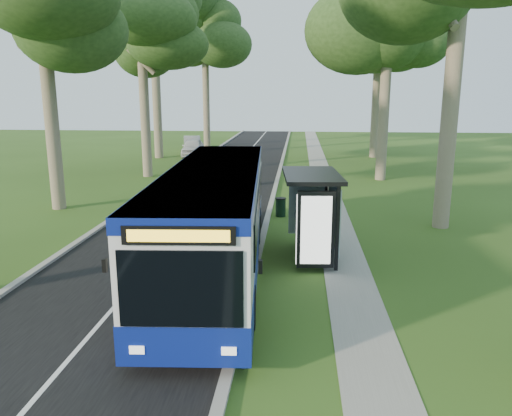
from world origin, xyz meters
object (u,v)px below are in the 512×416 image
at_px(bus_stop_sign, 243,290).
at_px(car_silver, 192,144).
at_px(bus, 216,219).
at_px(car_white, 193,147).
at_px(litter_bin, 281,207).
at_px(bus_shelter, 316,201).

bearing_deg(bus_stop_sign, car_silver, 113.64).
xyz_separation_m(bus, car_white, (-7.08, 29.97, -0.98)).
relative_size(bus, litter_bin, 14.71).
distance_m(litter_bin, car_silver, 27.36).
distance_m(litter_bin, car_white, 24.03).
bearing_deg(bus, litter_bin, 73.41).
relative_size(bus_shelter, litter_bin, 4.08).
relative_size(litter_bin, car_white, 0.19).
xyz_separation_m(litter_bin, car_silver, (-9.63, 25.61, 0.31)).
xyz_separation_m(bus, litter_bin, (1.78, 7.63, -1.31)).
bearing_deg(bus_stop_sign, bus_shelter, 86.68).
height_order(bus, car_white, bus).
bearing_deg(bus_shelter, bus, -161.32).
xyz_separation_m(bus, bus_stop_sign, (1.50, -5.66, -0.01)).
relative_size(bus, car_silver, 2.84).
bearing_deg(bus, bus_stop_sign, -78.64).
distance_m(bus_shelter, litter_bin, 6.64).
bearing_deg(bus_stop_sign, litter_bin, 98.92).
bearing_deg(bus, bus_shelter, 19.58).
bearing_deg(bus_stop_sign, car_white, 113.66).
bearing_deg(litter_bin, bus_shelter, -77.45).
bearing_deg(car_silver, bus, -90.80).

